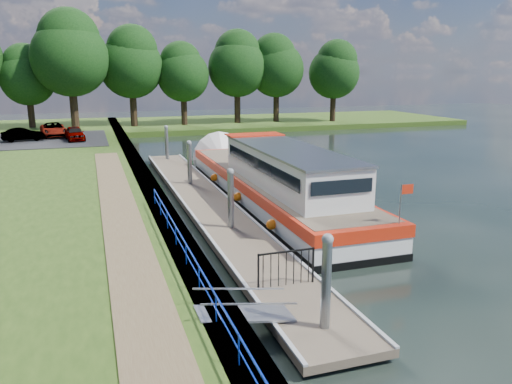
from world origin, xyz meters
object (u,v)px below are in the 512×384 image
object	(u,v)px
pontoon	(207,206)
car_d	(54,130)
car_b	(23,135)
barge	(267,180)
car_a	(75,133)

from	to	relation	value
pontoon	car_d	world-z (taller)	car_d
pontoon	car_b	distance (m)	26.75
car_d	car_b	bearing A→B (deg)	-141.93
pontoon	barge	distance (m)	3.83
pontoon	barge	bearing A→B (deg)	15.24
pontoon	barge	size ratio (longest dim) A/B	1.42
car_b	car_d	xyz separation A→B (m)	(2.39, 2.50, 0.08)
pontoon	car_a	size ratio (longest dim) A/B	8.08
barge	car_d	size ratio (longest dim) A/B	4.47
car_a	pontoon	bearing A→B (deg)	-81.38
car_d	pontoon	bearing A→B (deg)	-80.22
car_b	car_d	size ratio (longest dim) A/B	0.75
car_a	car_d	world-z (taller)	car_d
barge	car_d	world-z (taller)	barge
barge	car_a	size ratio (longest dim) A/B	5.70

